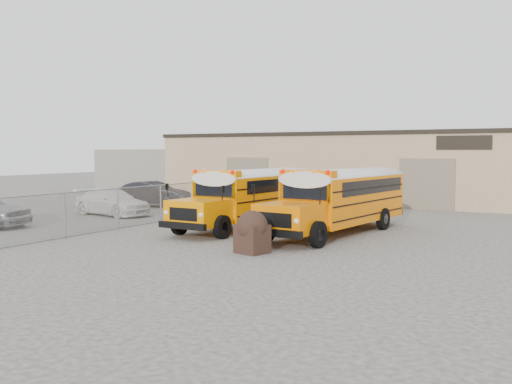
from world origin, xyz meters
The scene contains 9 objects.
ground centered at (0.00, 0.00, 0.00)m, with size 120.00×120.00×0.00m, color #403E3B.
warehouse centered at (0.00, 19.99, 2.37)m, with size 30.20×10.20×4.67m.
chainlink_fence centered at (-6.00, 3.00, 0.90)m, with size 0.07×18.07×1.81m.
distant_building_left centered at (-22.00, 22.00, 1.80)m, with size 8.00×6.00×3.60m, color gray.
school_bus_left centered at (-1.04, 9.09, 1.53)m, with size 2.78×9.17×2.65m.
school_bus_right centered at (3.56, 9.18, 1.58)m, with size 3.31×9.50×2.72m.
tarp_bundle centered at (2.02, -2.36, 0.73)m, with size 1.15×1.08×1.43m.
car_white centered at (-10.13, 4.12, 0.70)m, with size 1.95×4.81×1.39m, color white.
car_dark centered at (-11.39, 9.08, 0.78)m, with size 1.64×4.71×1.55m, color black.
Camera 1 is at (11.15, -18.79, 3.36)m, focal length 40.00 mm.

